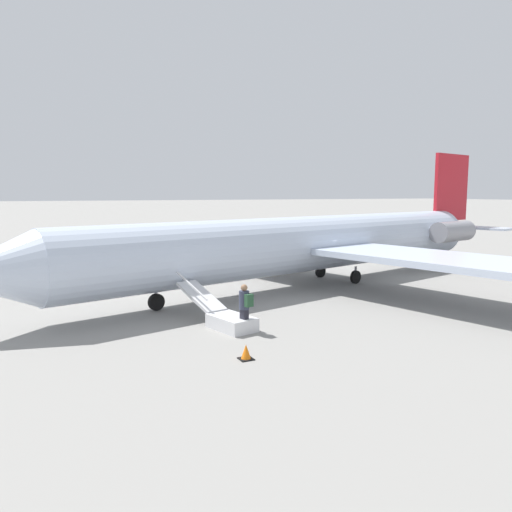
% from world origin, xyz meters
% --- Properties ---
extents(ground_plane, '(600.00, 600.00, 0.00)m').
position_xyz_m(ground_plane, '(0.00, 0.00, 0.00)').
color(ground_plane, gray).
extents(airplane_main, '(33.45, 25.80, 7.59)m').
position_xyz_m(airplane_main, '(-1.02, -0.25, 2.27)').
color(airplane_main, silver).
rests_on(airplane_main, ground).
extents(boarding_stairs, '(1.97, 4.14, 1.83)m').
position_xyz_m(boarding_stairs, '(6.85, 5.81, 0.39)').
color(boarding_stairs, silver).
rests_on(boarding_stairs, ground).
extents(passenger, '(0.40, 0.56, 1.74)m').
position_xyz_m(passenger, '(6.50, 6.81, 1.00)').
color(passenger, '#23232D').
rests_on(passenger, ground).
extents(traffic_cone_near_stairs, '(0.42, 0.42, 0.46)m').
position_xyz_m(traffic_cone_near_stairs, '(7.63, 9.40, 0.21)').
color(traffic_cone_near_stairs, black).
rests_on(traffic_cone_near_stairs, ground).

